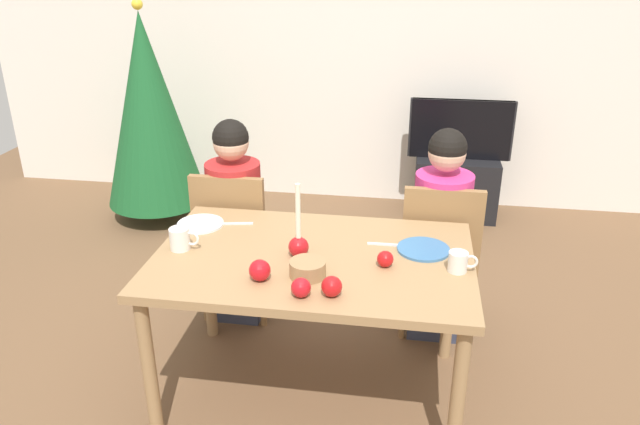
{
  "coord_description": "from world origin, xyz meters",
  "views": [
    {
      "loc": [
        0.4,
        -2.34,
        2.0
      ],
      "look_at": [
        0.0,
        0.2,
        0.87
      ],
      "focal_mm": 34.09,
      "sensor_mm": 36.0,
      "label": 1
    }
  ],
  "objects_px": {
    "tv": "(461,129)",
    "apple_far_edge": "(385,259)",
    "chair_right": "(439,250)",
    "apple_by_left_plate": "(260,270)",
    "apple_by_right_mug": "(332,286)",
    "christmas_tree": "(149,111)",
    "tv_stand": "(455,186)",
    "mug_left": "(180,239)",
    "chair_left": "(235,236)",
    "person_right_child": "(440,238)",
    "plate_left": "(200,224)",
    "dining_table": "(313,272)",
    "person_left_child": "(236,224)",
    "apple_near_candle": "(301,288)",
    "plate_right": "(423,249)",
    "candle_centerpiece": "(298,242)",
    "mug_right": "(459,262)",
    "bowl_walnuts": "(308,269)"
  },
  "relations": [
    {
      "from": "tv_stand",
      "to": "mug_right",
      "type": "xyz_separation_m",
      "value": [
        -0.14,
        -2.34,
        0.55
      ]
    },
    {
      "from": "tv_stand",
      "to": "chair_left",
      "type": "bearing_deg",
      "value": -127.82
    },
    {
      "from": "apple_by_right_mug",
      "to": "plate_right",
      "type": "bearing_deg",
      "value": 51.5
    },
    {
      "from": "person_right_child",
      "to": "apple_by_right_mug",
      "type": "xyz_separation_m",
      "value": [
        -0.45,
        -0.96,
        0.22
      ]
    },
    {
      "from": "dining_table",
      "to": "bowl_walnuts",
      "type": "relative_size",
      "value": 9.27
    },
    {
      "from": "christmas_tree",
      "to": "apple_far_edge",
      "type": "height_order",
      "value": "christmas_tree"
    },
    {
      "from": "tv_stand",
      "to": "apple_by_left_plate",
      "type": "xyz_separation_m",
      "value": [
        -0.94,
        -2.54,
        0.55
      ]
    },
    {
      "from": "tv",
      "to": "christmas_tree",
      "type": "bearing_deg",
      "value": -170.39
    },
    {
      "from": "mug_left",
      "to": "apple_near_candle",
      "type": "distance_m",
      "value": 0.68
    },
    {
      "from": "apple_near_candle",
      "to": "apple_by_right_mug",
      "type": "distance_m",
      "value": 0.12
    },
    {
      "from": "plate_right",
      "to": "mug_right",
      "type": "bearing_deg",
      "value": -49.62
    },
    {
      "from": "christmas_tree",
      "to": "mug_right",
      "type": "height_order",
      "value": "christmas_tree"
    },
    {
      "from": "candle_centerpiece",
      "to": "apple_by_left_plate",
      "type": "height_order",
      "value": "candle_centerpiece"
    },
    {
      "from": "plate_right",
      "to": "apple_by_right_mug",
      "type": "xyz_separation_m",
      "value": [
        -0.35,
        -0.44,
        0.04
      ]
    },
    {
      "from": "apple_by_right_mug",
      "to": "christmas_tree",
      "type": "bearing_deg",
      "value": 127.34
    },
    {
      "from": "chair_left",
      "to": "apple_by_left_plate",
      "type": "relative_size",
      "value": 10.09
    },
    {
      "from": "mug_left",
      "to": "apple_by_left_plate",
      "type": "xyz_separation_m",
      "value": [
        0.42,
        -0.22,
        -0.01
      ]
    },
    {
      "from": "dining_table",
      "to": "person_left_child",
      "type": "bearing_deg",
      "value": 130.51
    },
    {
      "from": "tv",
      "to": "candle_centerpiece",
      "type": "distance_m",
      "value": 2.46
    },
    {
      "from": "tv",
      "to": "plate_left",
      "type": "xyz_separation_m",
      "value": [
        -1.36,
        -2.07,
        0.05
      ]
    },
    {
      "from": "bowl_walnuts",
      "to": "person_right_child",
      "type": "bearing_deg",
      "value": 55.24
    },
    {
      "from": "dining_table",
      "to": "plate_left",
      "type": "height_order",
      "value": "plate_left"
    },
    {
      "from": "dining_table",
      "to": "christmas_tree",
      "type": "relative_size",
      "value": 0.84
    },
    {
      "from": "candle_centerpiece",
      "to": "plate_left",
      "type": "distance_m",
      "value": 0.59
    },
    {
      "from": "chair_right",
      "to": "apple_by_left_plate",
      "type": "height_order",
      "value": "chair_right"
    },
    {
      "from": "plate_right",
      "to": "mug_left",
      "type": "bearing_deg",
      "value": -171.88
    },
    {
      "from": "chair_right",
      "to": "apple_by_left_plate",
      "type": "xyz_separation_m",
      "value": [
        -0.76,
        -0.85,
        0.28
      ]
    },
    {
      "from": "christmas_tree",
      "to": "candle_centerpiece",
      "type": "relative_size",
      "value": 4.91
    },
    {
      "from": "chair_left",
      "to": "plate_left",
      "type": "xyz_separation_m",
      "value": [
        -0.05,
        -0.38,
        0.24
      ]
    },
    {
      "from": "person_right_child",
      "to": "plate_left",
      "type": "distance_m",
      "value": 1.26
    },
    {
      "from": "person_right_child",
      "to": "tv",
      "type": "height_order",
      "value": "person_right_child"
    },
    {
      "from": "tv",
      "to": "apple_far_edge",
      "type": "distance_m",
      "value": 2.39
    },
    {
      "from": "tv_stand",
      "to": "person_left_child",
      "type": "bearing_deg",
      "value": -128.35
    },
    {
      "from": "christmas_tree",
      "to": "apple_by_left_plate",
      "type": "bearing_deg",
      "value": -57.06
    },
    {
      "from": "mug_right",
      "to": "bowl_walnuts",
      "type": "distance_m",
      "value": 0.63
    },
    {
      "from": "plate_left",
      "to": "dining_table",
      "type": "bearing_deg",
      "value": -21.02
    },
    {
      "from": "tv",
      "to": "mug_left",
      "type": "height_order",
      "value": "tv"
    },
    {
      "from": "person_left_child",
      "to": "mug_left",
      "type": "distance_m",
      "value": 0.71
    },
    {
      "from": "plate_right",
      "to": "apple_by_right_mug",
      "type": "distance_m",
      "value": 0.57
    },
    {
      "from": "chair_right",
      "to": "mug_right",
      "type": "bearing_deg",
      "value": -86.1
    },
    {
      "from": "plate_left",
      "to": "mug_right",
      "type": "bearing_deg",
      "value": -12.61
    },
    {
      "from": "tv",
      "to": "plate_left",
      "type": "relative_size",
      "value": 3.51
    },
    {
      "from": "plate_left",
      "to": "apple_far_edge",
      "type": "distance_m",
      "value": 0.96
    },
    {
      "from": "tv",
      "to": "apple_by_right_mug",
      "type": "bearing_deg",
      "value": -103.72
    },
    {
      "from": "christmas_tree",
      "to": "candle_centerpiece",
      "type": "xyz_separation_m",
      "value": [
        1.51,
        -1.92,
        -0.04
      ]
    },
    {
      "from": "mug_right",
      "to": "apple_far_edge",
      "type": "bearing_deg",
      "value": -178.84
    },
    {
      "from": "apple_near_candle",
      "to": "apple_far_edge",
      "type": "xyz_separation_m",
      "value": [
        0.31,
        0.29,
        -0.0
      ]
    },
    {
      "from": "apple_by_left_plate",
      "to": "apple_far_edge",
      "type": "height_order",
      "value": "apple_by_left_plate"
    },
    {
      "from": "candle_centerpiece",
      "to": "mug_left",
      "type": "relative_size",
      "value": 2.5
    },
    {
      "from": "christmas_tree",
      "to": "plate_left",
      "type": "relative_size",
      "value": 7.4
    }
  ]
}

